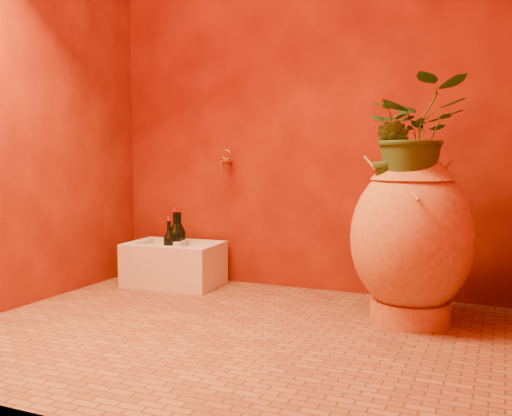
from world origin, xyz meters
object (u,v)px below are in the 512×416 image
at_px(wine_bottle_a, 175,243).
at_px(amphora, 411,237).
at_px(wall_tap, 225,161).
at_px(stone_basin, 174,265).
at_px(wine_bottle_c, 169,247).
at_px(wine_bottle_b, 179,242).

bearing_deg(wine_bottle_a, amphora, -7.85).
xyz_separation_m(wine_bottle_a, wall_tap, (0.25, 0.20, 0.52)).
relative_size(stone_basin, wine_bottle_a, 1.72).
relative_size(amphora, wine_bottle_c, 2.90).
bearing_deg(wine_bottle_c, stone_basin, 95.11).
distance_m(stone_basin, wall_tap, 0.74).
bearing_deg(stone_basin, wine_bottle_a, -45.38).
bearing_deg(stone_basin, amphora, -8.84).
bearing_deg(amphora, wine_bottle_a, 172.15).
xyz_separation_m(stone_basin, wine_bottle_a, (0.03, -0.03, 0.14)).
distance_m(amphora, wall_tap, 1.34).
bearing_deg(wall_tap, wine_bottle_c, -139.58).
height_order(amphora, wine_bottle_b, amphora).
distance_m(wine_bottle_c, wall_tap, 0.65).
height_order(amphora, stone_basin, amphora).
distance_m(wine_bottle_b, wall_tap, 0.60).
bearing_deg(stone_basin, wine_bottle_b, 81.03).
bearing_deg(wine_bottle_c, amphora, -6.42).
bearing_deg(wine_bottle_a, stone_basin, 134.62).
height_order(stone_basin, wine_bottle_a, wine_bottle_a).
height_order(amphora, wine_bottle_a, amphora).
relative_size(amphora, stone_basin, 1.41).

